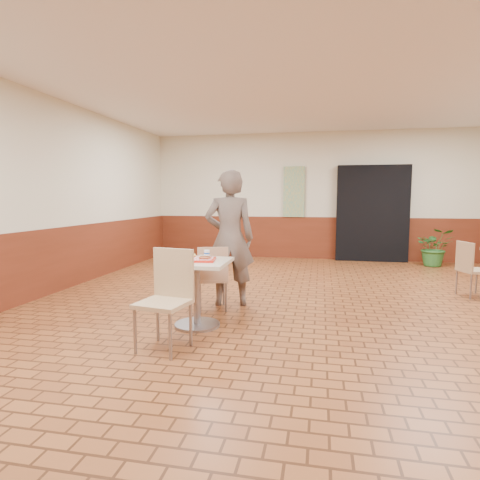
% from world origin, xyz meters
% --- Properties ---
extents(room_shell, '(8.01, 10.01, 3.01)m').
position_xyz_m(room_shell, '(0.00, 0.00, 1.50)').
color(room_shell, brown).
rests_on(room_shell, ground).
extents(wainscot_band, '(8.00, 10.00, 1.00)m').
position_xyz_m(wainscot_band, '(0.00, 0.00, 0.50)').
color(wainscot_band, '#5B2311').
rests_on(wainscot_band, ground).
extents(corridor_doorway, '(1.60, 0.22, 2.20)m').
position_xyz_m(corridor_doorway, '(1.20, 4.88, 1.10)').
color(corridor_doorway, black).
rests_on(corridor_doorway, ground).
extents(promo_poster, '(0.50, 0.03, 1.20)m').
position_xyz_m(promo_poster, '(-0.60, 4.94, 1.60)').
color(promo_poster, gray).
rests_on(promo_poster, wainscot_band).
extents(main_table, '(0.72, 0.72, 0.76)m').
position_xyz_m(main_table, '(-1.32, -0.46, 0.51)').
color(main_table, beige).
rests_on(main_table, ground).
extents(chair_main_front, '(0.52, 0.52, 0.97)m').
position_xyz_m(chair_main_front, '(-1.41, -1.14, 0.54)').
color(chair_main_front, tan).
rests_on(chair_main_front, ground).
extents(chair_main_back, '(0.50, 0.50, 0.85)m').
position_xyz_m(chair_main_back, '(-1.32, 0.20, 0.47)').
color(chair_main_back, tan).
rests_on(chair_main_back, ground).
extents(customer, '(0.76, 0.59, 1.84)m').
position_xyz_m(customer, '(-1.16, 0.51, 0.92)').
color(customer, '#64564D').
rests_on(customer, ground).
extents(serving_tray, '(0.41, 0.32, 0.03)m').
position_xyz_m(serving_tray, '(-1.32, -0.46, 0.77)').
color(serving_tray, red).
rests_on(serving_tray, main_table).
extents(ring_donut, '(0.11, 0.11, 0.03)m').
position_xyz_m(ring_donut, '(-1.42, -0.36, 0.80)').
color(ring_donut, '#E4BD53').
rests_on(ring_donut, serving_tray).
extents(long_john_donut, '(0.14, 0.07, 0.04)m').
position_xyz_m(long_john_donut, '(-1.22, -0.49, 0.81)').
color(long_john_donut, '#C06538').
rests_on(long_john_donut, serving_tray).
extents(paper_cup, '(0.07, 0.07, 0.08)m').
position_xyz_m(paper_cup, '(-1.23, -0.35, 0.83)').
color(paper_cup, white).
rests_on(paper_cup, serving_tray).
extents(chair_second_left, '(0.47, 0.47, 0.82)m').
position_xyz_m(chair_second_left, '(2.23, 1.66, 0.46)').
color(chair_second_left, tan).
rests_on(chair_second_left, ground).
extents(potted_plant, '(0.81, 0.72, 0.82)m').
position_xyz_m(potted_plant, '(2.45, 4.40, 0.41)').
color(potted_plant, '#2D6C2B').
rests_on(potted_plant, ground).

